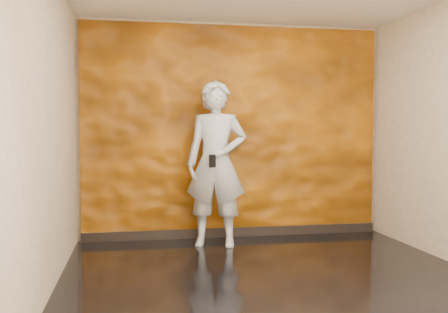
% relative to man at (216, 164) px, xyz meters
% --- Properties ---
extents(room, '(4.02, 4.02, 2.81)m').
position_rel_man_xyz_m(room, '(0.32, -1.48, 0.40)').
color(room, black).
rests_on(room, ground).
extents(feature_wall, '(3.90, 0.06, 2.75)m').
position_rel_man_xyz_m(feature_wall, '(0.32, 0.48, 0.38)').
color(feature_wall, '#CA6B08').
rests_on(feature_wall, ground).
extents(baseboard, '(3.90, 0.04, 0.12)m').
position_rel_man_xyz_m(baseboard, '(0.32, 0.44, -0.94)').
color(baseboard, black).
rests_on(baseboard, ground).
extents(man, '(0.84, 0.67, 1.99)m').
position_rel_man_xyz_m(man, '(0.00, 0.00, 0.00)').
color(man, '#9298A1').
rests_on(man, ground).
extents(phone, '(0.08, 0.04, 0.15)m').
position_rel_man_xyz_m(phone, '(-0.09, -0.25, 0.05)').
color(phone, black).
rests_on(phone, man).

